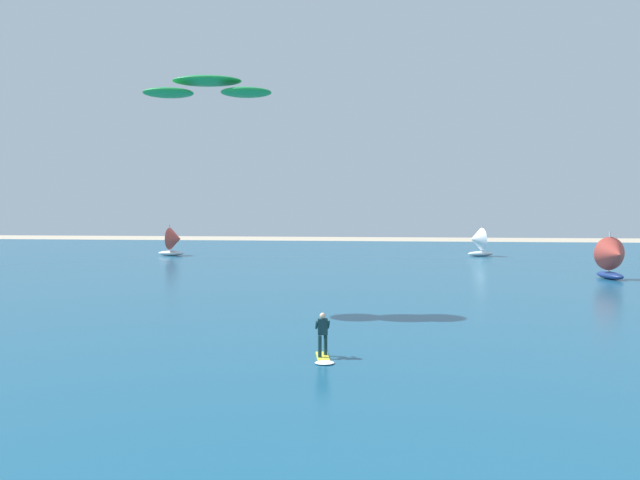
{
  "coord_description": "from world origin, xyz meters",
  "views": [
    {
      "loc": [
        2.62,
        -5.87,
        5.68
      ],
      "look_at": [
        0.13,
        18.39,
        4.37
      ],
      "focal_mm": 34.16,
      "sensor_mm": 36.0,
      "label": 1
    }
  ],
  "objects": [
    {
      "name": "ocean",
      "position": [
        0.0,
        49.49,
        0.05
      ],
      "size": [
        160.0,
        90.0,
        0.1
      ],
      "primitive_type": "cube",
      "color": "navy",
      "rests_on": "ground"
    },
    {
      "name": "kitesurfer",
      "position": [
        0.47,
        16.2,
        0.7
      ],
      "size": [
        0.89,
        2.02,
        1.67
      ],
      "color": "yellow",
      "rests_on": "ocean"
    },
    {
      "name": "kite",
      "position": [
        -6.67,
        25.97,
        12.0
      ],
      "size": [
        6.99,
        2.68,
        1.04
      ],
      "color": "#198C3F"
    },
    {
      "name": "sailboat_trailing",
      "position": [
        -21.17,
        61.84,
        1.77
      ],
      "size": [
        3.14,
        2.68,
        3.64
      ],
      "color": "white",
      "rests_on": "ocean"
    },
    {
      "name": "sailboat_near_shore",
      "position": [
        13.37,
        64.63,
        1.75
      ],
      "size": [
        3.22,
        2.84,
        3.61
      ],
      "color": "white",
      "rests_on": "ocean"
    },
    {
      "name": "sailboat_leading",
      "position": [
        20.37,
        42.81,
        1.79
      ],
      "size": [
        2.86,
        3.28,
        3.7
      ],
      "color": "navy",
      "rests_on": "ocean"
    }
  ]
}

